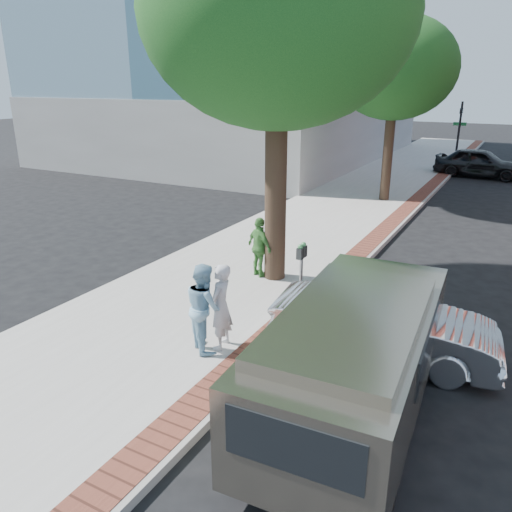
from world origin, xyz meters
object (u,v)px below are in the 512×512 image
Objects in this scene: person_gray at (221,307)px; person_green at (260,247)px; sedan_silver at (384,324)px; bg_car at (480,163)px; parking_meter at (301,262)px; van at (357,351)px; person_officer at (204,307)px.

person_gray reaches higher than person_green.
bg_car is (-0.42, 20.76, 0.10)m from sedan_silver.
parking_meter is 2.32m from sedan_silver.
parking_meter is 2.35m from person_gray.
bg_car is (2.23, 22.08, -0.20)m from person_gray.
bg_car is (1.63, 19.82, -0.44)m from parking_meter.
person_green reaches higher than sedan_silver.
person_gray is (-0.60, -2.26, -0.24)m from parking_meter.
van is at bearing -52.46° from parking_meter.
parking_meter is 3.44m from van.
sedan_silver is at bearing -174.81° from bg_car.
person_gray is at bearing 134.08° from person_green.
person_gray is 0.29m from person_officer.
parking_meter is at bearing 157.08° from person_gray.
person_officer is (-0.83, -2.43, -0.23)m from parking_meter.
parking_meter is at bearing 124.54° from van.
person_officer is 1.08× the size of person_green.
van is (2.93, -0.30, 0.05)m from person_officer.
person_green is 0.29× the size of van.
van reaches higher than sedan_silver.
person_gray is at bearing 178.28° from bg_car.
van reaches higher than person_officer.
person_officer reaches higher than person_green.
person_officer is at bearing 110.81° from sedan_silver.
person_officer is at bearing 177.72° from bg_car.
van reaches higher than person_green.
sedan_silver is (2.64, 1.32, -0.30)m from person_gray.
person_gray is at bearing 167.15° from van.
person_officer is (-0.24, -0.17, 0.01)m from person_gray.
person_green is at bearing 173.96° from bg_car.
van is at bearing 71.99° from person_gray.
bg_car is 0.87× the size of van.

